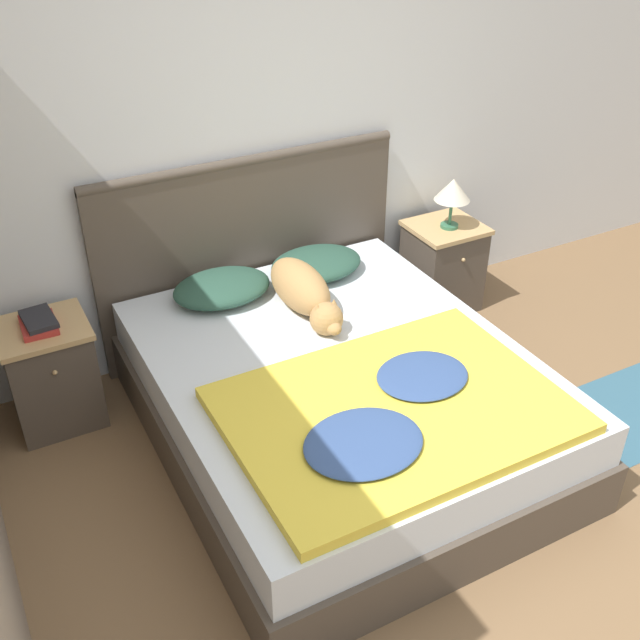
# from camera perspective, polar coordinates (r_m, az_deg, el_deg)

# --- Properties ---
(ground_plane) EXTENTS (16.00, 16.00, 0.00)m
(ground_plane) POSITION_cam_1_polar(r_m,az_deg,el_deg) (3.35, 11.08, -18.56)
(ground_plane) COLOR brown
(wall_back) EXTENTS (9.00, 0.06, 2.55)m
(wall_back) POSITION_cam_1_polar(r_m,az_deg,el_deg) (4.15, -5.60, 14.24)
(wall_back) COLOR silver
(wall_back) RESTS_ON ground_plane
(bed) EXTENTS (1.73, 2.08, 0.50)m
(bed) POSITION_cam_1_polar(r_m,az_deg,el_deg) (3.73, 1.51, -6.11)
(bed) COLOR #4C4238
(bed) RESTS_ON ground_plane
(headboard) EXTENTS (1.81, 0.06, 1.16)m
(headboard) POSITION_cam_1_polar(r_m,az_deg,el_deg) (4.34, -5.34, 5.39)
(headboard) COLOR #4C4238
(headboard) RESTS_ON ground_plane
(nightstand_left) EXTENTS (0.44, 0.41, 0.58)m
(nightstand_left) POSITION_cam_1_polar(r_m,az_deg,el_deg) (4.06, -19.74, -3.87)
(nightstand_left) COLOR #4C4238
(nightstand_left) RESTS_ON ground_plane
(nightstand_right) EXTENTS (0.44, 0.41, 0.58)m
(nightstand_right) POSITION_cam_1_polar(r_m,az_deg,el_deg) (4.86, 9.30, 4.08)
(nightstand_right) COLOR #4C4238
(nightstand_right) RESTS_ON ground_plane
(pillow_left) EXTENTS (0.53, 0.40, 0.13)m
(pillow_left) POSITION_cam_1_polar(r_m,az_deg,el_deg) (4.04, -7.48, 2.45)
(pillow_left) COLOR #284C3D
(pillow_left) RESTS_ON bed
(pillow_right) EXTENTS (0.53, 0.40, 0.13)m
(pillow_right) POSITION_cam_1_polar(r_m,az_deg,el_deg) (4.24, -0.28, 4.31)
(pillow_right) COLOR #284C3D
(pillow_right) RESTS_ON bed
(quilt) EXTENTS (1.42, 1.04, 0.09)m
(quilt) POSITION_cam_1_polar(r_m,az_deg,el_deg) (3.23, 5.61, -6.88)
(quilt) COLOR yellow
(quilt) RESTS_ON bed
(dog) EXTENTS (0.24, 0.74, 0.24)m
(dog) POSITION_cam_1_polar(r_m,az_deg,el_deg) (3.89, -1.23, 2.25)
(dog) COLOR tan
(dog) RESTS_ON bed
(book_stack) EXTENTS (0.17, 0.24, 0.06)m
(book_stack) POSITION_cam_1_polar(r_m,az_deg,el_deg) (3.89, -20.65, -0.19)
(book_stack) COLOR #AD2D28
(book_stack) RESTS_ON nightstand_left
(table_lamp) EXTENTS (0.22, 0.22, 0.32)m
(table_lamp) POSITION_cam_1_polar(r_m,az_deg,el_deg) (4.61, 10.08, 9.65)
(table_lamp) COLOR #336B4C
(table_lamp) RESTS_ON nightstand_right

